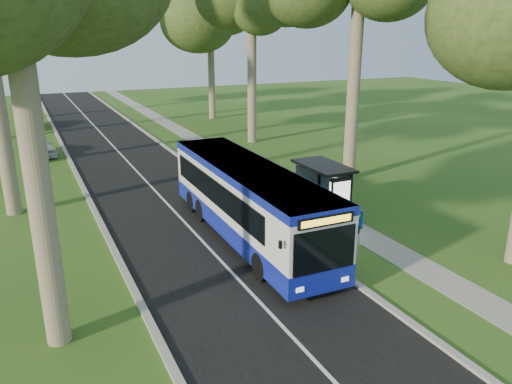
% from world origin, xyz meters
% --- Properties ---
extents(ground, '(120.00, 120.00, 0.00)m').
position_xyz_m(ground, '(0.00, 0.00, 0.00)').
color(ground, '#2F561B').
rests_on(ground, ground).
extents(road, '(7.00, 100.00, 0.02)m').
position_xyz_m(road, '(-3.50, 10.00, 0.01)').
color(road, black).
rests_on(road, ground).
extents(kerb_east, '(0.25, 100.00, 0.12)m').
position_xyz_m(kerb_east, '(0.00, 10.00, 0.06)').
color(kerb_east, '#9E9B93').
rests_on(kerb_east, ground).
extents(kerb_west, '(0.25, 100.00, 0.12)m').
position_xyz_m(kerb_west, '(-7.00, 10.00, 0.06)').
color(kerb_west, '#9E9B93').
rests_on(kerb_west, ground).
extents(centre_line, '(0.12, 100.00, 0.00)m').
position_xyz_m(centre_line, '(-3.50, 10.00, 0.02)').
color(centre_line, white).
rests_on(centre_line, road).
extents(footpath, '(1.50, 100.00, 0.02)m').
position_xyz_m(footpath, '(3.00, 10.00, 0.01)').
color(footpath, gray).
rests_on(footpath, ground).
extents(bus, '(2.65, 11.89, 3.14)m').
position_xyz_m(bus, '(-1.63, 0.41, 1.63)').
color(bus, white).
rests_on(bus, ground).
extents(bus_stop_sign, '(0.13, 0.36, 2.58)m').
position_xyz_m(bus_stop_sign, '(0.30, -4.46, 1.61)').
color(bus_stop_sign, gray).
rests_on(bus_stop_sign, ground).
extents(bus_shelter, '(1.68, 3.09, 2.65)m').
position_xyz_m(bus_shelter, '(2.48, 0.46, 1.87)').
color(bus_shelter, black).
rests_on(bus_shelter, ground).
extents(litter_bin, '(0.54, 0.54, 0.94)m').
position_xyz_m(litter_bin, '(1.59, 8.28, 0.48)').
color(litter_bin, black).
rests_on(litter_bin, ground).
extents(car_white, '(2.61, 4.42, 1.41)m').
position_xyz_m(car_white, '(-8.81, 20.16, 0.70)').
color(car_white, silver).
rests_on(car_white, ground).
extents(car_silver, '(1.85, 4.59, 1.48)m').
position_xyz_m(car_silver, '(-8.73, 31.94, 0.74)').
color(car_silver, '#95979C').
rests_on(car_silver, ground).
extents(tree_west_e, '(5.20, 5.20, 14.24)m').
position_xyz_m(tree_west_e, '(-8.50, 38.00, 10.56)').
color(tree_west_e, '#7A6B56').
rests_on(tree_west_e, ground).
extents(tree_east_d, '(5.20, 5.20, 14.25)m').
position_xyz_m(tree_east_d, '(8.00, 30.00, 10.56)').
color(tree_east_d, '#7A6B56').
rests_on(tree_east_d, ground).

